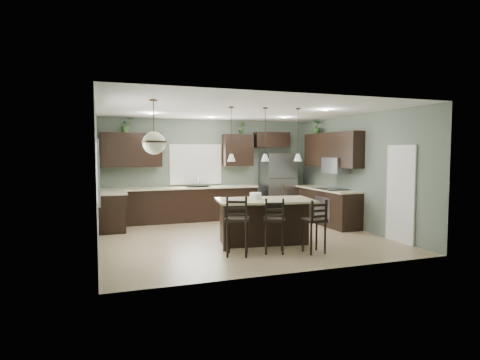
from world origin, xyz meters
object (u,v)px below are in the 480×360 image
kitchen_island (265,221)px  bar_stool_center (274,225)px  refrigerator (278,185)px  bar_stool_right (314,226)px  bar_stool_left (237,225)px  plant_back_left (126,125)px  serving_dish (255,196)px

kitchen_island → bar_stool_center: 0.78m
refrigerator → kitchen_island: 3.53m
bar_stool_center → bar_stool_right: bar_stool_center is taller
refrigerator → bar_stool_right: refrigerator is taller
kitchen_island → bar_stool_right: size_ratio=1.91×
bar_stool_left → plant_back_left: (-1.67, 4.02, 2.03)m
bar_stool_center → plant_back_left: size_ratio=2.77×
bar_stool_right → plant_back_left: 5.69m
bar_stool_left → bar_stool_right: bearing=11.3°
bar_stool_right → plant_back_left: bearing=124.2°
refrigerator → bar_stool_right: 4.24m
bar_stool_center → bar_stool_left: bearing=-161.4°
bar_stool_center → plant_back_left: 5.14m
bar_stool_left → bar_stool_right: (1.42, -0.28, -0.05)m
bar_stool_center → bar_stool_right: size_ratio=1.03×
bar_stool_right → plant_back_left: plant_back_left is taller
kitchen_island → bar_stool_left: (-0.85, -0.73, 0.10)m
refrigerator → bar_stool_left: size_ratio=1.66×
kitchen_island → bar_stool_center: (-0.14, -0.77, 0.06)m
bar_stool_left → plant_back_left: bearing=135.0°
serving_dish → bar_stool_left: 1.09m
kitchen_island → plant_back_left: 4.66m
plant_back_left → bar_stool_left: bearing=-67.4°
kitchen_island → refrigerator: bearing=69.3°
kitchen_island → bar_stool_right: 1.16m
bar_stool_right → plant_back_left: size_ratio=2.68×
bar_stool_left → plant_back_left: 4.80m
bar_stool_left → bar_stool_center: size_ratio=1.06×
bar_stool_left → bar_stool_center: bar_stool_left is taller
refrigerator → plant_back_left: 4.54m
bar_stool_right → bar_stool_center: bearing=159.7°
serving_dish → bar_stool_center: serving_dish is taller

